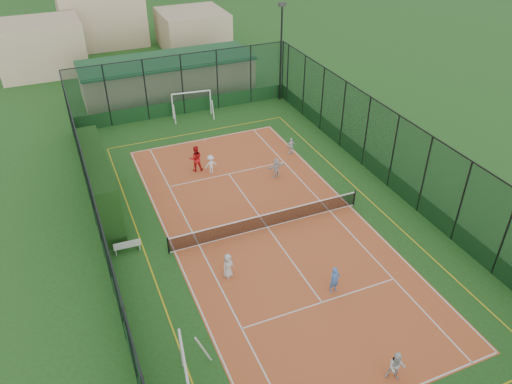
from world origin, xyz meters
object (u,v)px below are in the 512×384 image
(child_far_left, at_px, (211,164))
(white_bench, at_px, (127,245))
(futsal_goal_near, at_px, (187,383))
(clubhouse, at_px, (168,76))
(floodlight_ne, at_px, (281,53))
(futsal_goal_far, at_px, (192,104))
(child_near_mid, at_px, (335,280))
(child_near_right, at_px, (397,367))
(child_far_back, at_px, (276,168))
(child_far_right, at_px, (291,146))
(coach, at_px, (196,158))
(child_near_left, at_px, (228,266))

(child_far_left, bearing_deg, white_bench, 34.25)
(futsal_goal_near, bearing_deg, clubhouse, -5.11)
(floodlight_ne, distance_m, futsal_goal_far, 8.72)
(clubhouse, distance_m, child_near_mid, 27.95)
(child_near_right, distance_m, child_far_back, 16.21)
(futsal_goal_near, distance_m, child_near_mid, 8.77)
(floodlight_ne, height_order, child_far_right, floodlight_ne)
(floodlight_ne, distance_m, coach, 14.08)
(coach, bearing_deg, child_far_left, 148.05)
(child_near_right, bearing_deg, futsal_goal_far, 125.35)
(child_near_mid, relative_size, child_far_right, 1.14)
(coach, bearing_deg, futsal_goal_near, 82.23)
(white_bench, xyz_separation_m, child_far_back, (10.59, 3.84, 0.29))
(futsal_goal_near, distance_m, coach, 17.54)
(futsal_goal_near, height_order, child_near_mid, futsal_goal_near)
(floodlight_ne, bearing_deg, futsal_goal_far, -177.22)
(futsal_goal_near, bearing_deg, child_far_left, -13.30)
(child_near_right, bearing_deg, child_far_back, 117.32)
(child_far_right, bearing_deg, futsal_goal_far, -67.70)
(child_far_left, xyz_separation_m, child_far_back, (3.84, -2.14, 0.01))
(floodlight_ne, xyz_separation_m, child_far_left, (-9.65, -9.62, -3.44))
(child_far_left, bearing_deg, clubhouse, -101.28)
(futsal_goal_far, distance_m, coach, 8.80)
(futsal_goal_far, xyz_separation_m, child_near_left, (-3.92, -19.14, -0.34))
(child_near_left, bearing_deg, child_far_back, 24.71)
(floodlight_ne, xyz_separation_m, white_bench, (-16.40, -15.59, -3.72))
(floodlight_ne, xyz_separation_m, child_near_mid, (-7.70, -22.53, -3.39))
(child_near_left, bearing_deg, futsal_goal_near, -149.15)
(child_near_right, bearing_deg, child_near_mid, 122.09)
(child_near_mid, height_order, child_far_back, child_near_mid)
(white_bench, bearing_deg, floodlight_ne, 45.75)
(child_near_right, relative_size, child_far_left, 1.09)
(white_bench, distance_m, child_near_left, 5.86)
(child_near_left, height_order, child_near_mid, child_near_mid)
(clubhouse, distance_m, futsal_goal_near, 31.80)
(clubhouse, height_order, futsal_goal_near, clubhouse)
(child_near_left, bearing_deg, white_bench, 111.17)
(floodlight_ne, xyz_separation_m, futsal_goal_near, (-15.93, -25.54, -3.01))
(child_near_left, distance_m, coach, 10.78)
(clubhouse, bearing_deg, child_near_left, -97.93)
(child_far_left, relative_size, child_far_right, 1.06)
(floodlight_ne, height_order, child_far_back, floodlight_ne)
(child_near_right, bearing_deg, clubhouse, 126.05)
(child_near_right, bearing_deg, coach, 132.43)
(futsal_goal_far, xyz_separation_m, child_far_left, (-1.50, -9.22, -0.36))
(clubhouse, height_order, child_near_right, clubhouse)
(child_near_right, xyz_separation_m, coach, (-2.48, 18.93, 0.18))
(white_bench, height_order, child_near_left, child_near_left)
(futsal_goal_far, height_order, child_far_right, futsal_goal_far)
(child_far_left, height_order, coach, coach)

